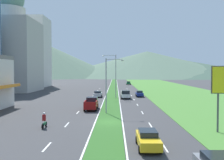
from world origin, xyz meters
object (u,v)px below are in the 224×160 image
street_lamp_near (108,81)px  car_1 (98,94)px  car_3 (139,94)px  pickup_truck_1 (91,104)px  street_lamp_mid (114,73)px  motorcycle_rider (44,121)px  pickup_truck_0 (125,94)px  car_0 (128,83)px  car_2 (148,139)px

street_lamp_near → car_1: size_ratio=1.97×
car_1 → car_3: same height
pickup_truck_1 → street_lamp_mid: bearing=-11.7°
street_lamp_near → motorcycle_rider: street_lamp_near is taller
street_lamp_near → pickup_truck_1: 6.36m
pickup_truck_0 → motorcycle_rider: (-10.59, -31.83, -0.24)m
car_0 → car_2: size_ratio=0.89×
street_lamp_near → pickup_truck_1: (-2.98, 3.98, -3.96)m
car_3 → pickup_truck_1: (-10.20, -21.81, 0.20)m
motorcycle_rider → street_lamp_mid: bearing=-13.7°
street_lamp_near → pickup_truck_1: bearing=126.8°
street_lamp_mid → car_2: street_lamp_mid is taller
street_lamp_near → pickup_truck_0: street_lamp_near is taller
pickup_truck_1 → motorcycle_rider: bearing=163.9°
street_lamp_mid → car_1: 7.05m
car_0 → pickup_truck_1: 78.65m
street_lamp_mid → car_2: bearing=-85.7°
street_lamp_mid → motorcycle_rider: size_ratio=5.23×
street_lamp_near → car_0: 82.39m
car_2 → pickup_truck_0: (-0.41, 39.46, 0.21)m
pickup_truck_0 → motorcycle_rider: size_ratio=2.70×
car_0 → car_3: (-0.03, -56.17, -0.02)m
street_lamp_near → street_lamp_mid: street_lamp_mid is taller
street_lamp_mid → car_0: (6.40, 59.51, -5.20)m
car_0 → motorcycle_rider: bearing=-8.8°
car_0 → car_2: car_0 is taller
car_2 → motorcycle_rider: motorcycle_rider is taller
street_lamp_near → street_lamp_mid: 22.50m
car_0 → motorcycle_rider: size_ratio=2.06×
car_2 → pickup_truck_0: size_ratio=0.86×
car_0 → car_1: bearing=-10.5°
street_lamp_near → car_2: bearing=-77.7°
car_2 → car_3: 43.86m
street_lamp_near → car_1: (-3.31, 24.70, -4.17)m
street_lamp_mid → pickup_truck_0: bearing=-19.6°
car_2 → pickup_truck_0: bearing=-179.4°
car_3 → pickup_truck_1: 24.08m
street_lamp_near → pickup_truck_0: 22.16m
pickup_truck_0 → pickup_truck_1: same height
street_lamp_near → pickup_truck_0: size_ratio=1.58×
car_2 → car_0: bearing=178.1°
car_1 → pickup_truck_1: pickup_truck_1 is taller
street_lamp_mid → car_3: bearing=27.6°
car_1 → pickup_truck_0: pickup_truck_0 is taller
car_2 → car_3: bearing=175.7°
car_3 → motorcycle_rider: motorcycle_rider is taller
car_1 → car_2: 43.25m
car_1 → pickup_truck_1: (0.33, -20.72, 0.21)m
street_lamp_near → car_3: 27.11m
pickup_truck_0 → car_1: bearing=-115.1°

